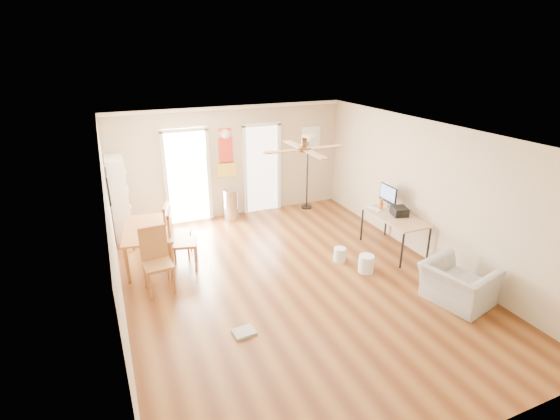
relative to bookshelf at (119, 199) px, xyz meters
name	(u,v)px	position (x,y,z in m)	size (l,w,h in m)	color
floor	(294,283)	(2.55, -3.12, -0.88)	(7.00, 7.00, 0.00)	brown
ceiling	(296,134)	(2.55, -3.12, 1.72)	(5.50, 7.00, 0.00)	silver
wall_back	(231,162)	(2.55, 0.38, 0.42)	(5.50, 0.04, 2.60)	beige
wall_front	(458,347)	(2.55, -6.62, 0.42)	(5.50, 0.04, 2.60)	beige
wall_left	(114,243)	(-0.20, -3.12, 0.42)	(0.04, 7.00, 2.60)	beige
wall_right	(428,192)	(5.30, -3.12, 0.42)	(0.04, 7.00, 2.60)	beige
crown_molding	(296,137)	(2.55, -3.12, 1.68)	(5.50, 7.00, 0.08)	white
kitchen_doorway	(187,178)	(1.50, 0.37, 0.17)	(0.90, 0.10, 2.10)	white
bathroom_doorway	(262,169)	(3.30, 0.37, 0.17)	(0.80, 0.10, 2.10)	white
wall_decal	(226,153)	(2.43, 0.36, 0.67)	(0.46, 0.03, 1.10)	red
ac_grille	(311,139)	(4.60, 0.35, 0.82)	(0.50, 0.04, 0.60)	white
framed_poster	(108,186)	(-0.17, -1.72, 0.82)	(0.04, 0.66, 0.48)	black
ceiling_fan	(304,149)	(2.55, -3.42, 1.55)	(1.24, 1.24, 0.20)	#593819
bookshelf	(119,199)	(0.00, 0.00, 0.00)	(0.35, 0.80, 1.77)	white
dining_table	(151,246)	(0.40, -1.39, -0.52)	(0.86, 1.44, 0.72)	#AB6637
dining_chair_right_a	(179,231)	(0.95, -1.29, -0.36)	(0.43, 0.43, 1.05)	olive
dining_chair_right_b	(184,240)	(0.95, -1.79, -0.33)	(0.46, 0.46, 1.11)	#AB6E37
dining_chair_near	(158,262)	(0.40, -2.45, -0.34)	(0.45, 0.45, 1.09)	#9D6132
trash_can	(231,205)	(2.40, 0.08, -0.52)	(0.34, 0.34, 0.74)	#AAAAAC
torchiere_lamp	(307,172)	(4.39, 0.07, 0.05)	(0.35, 0.35, 1.86)	black
computer_desk	(393,233)	(4.91, -2.74, -0.51)	(0.69, 1.39, 0.74)	tan
imac	(388,197)	(5.02, -2.31, 0.10)	(0.07, 0.52, 0.48)	black
keyboard	(374,208)	(4.75, -2.24, -0.13)	(0.12, 0.38, 0.01)	silver
printer	(399,211)	(5.00, -2.73, -0.06)	(0.27, 0.32, 0.16)	black
orange_bottle	(381,204)	(4.85, -2.33, -0.03)	(0.07, 0.07, 0.22)	#CA6012
wastebasket_a	(340,254)	(3.71, -2.71, -0.75)	(0.23, 0.23, 0.27)	silver
wastebasket_b	(366,264)	(3.93, -3.26, -0.72)	(0.28, 0.28, 0.32)	silver
floor_cloth	(244,332)	(1.33, -4.07, -0.86)	(0.31, 0.25, 0.04)	#969792
armchair	(458,284)	(4.70, -4.64, -0.56)	(1.00, 0.87, 0.65)	#A5A49F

